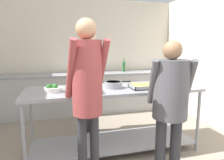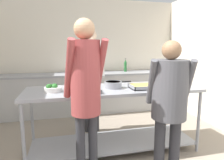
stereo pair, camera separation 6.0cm
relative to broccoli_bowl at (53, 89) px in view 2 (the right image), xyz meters
The scene contains 12 objects.
wall_rear 2.42m from the broccoli_bowl, 71.78° to the left, with size 4.52×0.06×2.65m.
back_counter 2.11m from the broccoli_bowl, 68.52° to the left, with size 4.36×0.65×0.92m.
serving_counter 0.90m from the broccoli_bowl, ahead, with size 2.45×0.80×0.94m.
broccoli_bowl is the anchor object (origin of this frame).
serving_tray_roast 0.41m from the broccoli_bowl, 23.92° to the right, with size 0.45×0.28×0.05m.
sauce_pan 0.83m from the broccoli_bowl, ahead, with size 0.39×0.25×0.09m.
serving_tray_vegetables 1.28m from the broccoli_bowl, ahead, with size 0.45×0.29×0.05m.
plate_stack 1.67m from the broccoli_bowl, ahead, with size 0.24×0.24×0.05m.
guest_serving_left 1.47m from the broccoli_bowl, 28.74° to the right, with size 0.54×0.41×1.59m.
guest_serving_right 0.76m from the broccoli_bowl, 61.13° to the right, with size 0.46×0.41×1.80m.
cook_behind_counter 1.00m from the broccoli_bowl, 51.40° to the left, with size 0.44×0.35×1.82m.
water_bottle 2.57m from the broccoli_bowl, 50.70° to the left, with size 0.07×0.07×0.32m.
Camera 2 is at (-0.61, -0.92, 1.51)m, focal length 32.00 mm.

